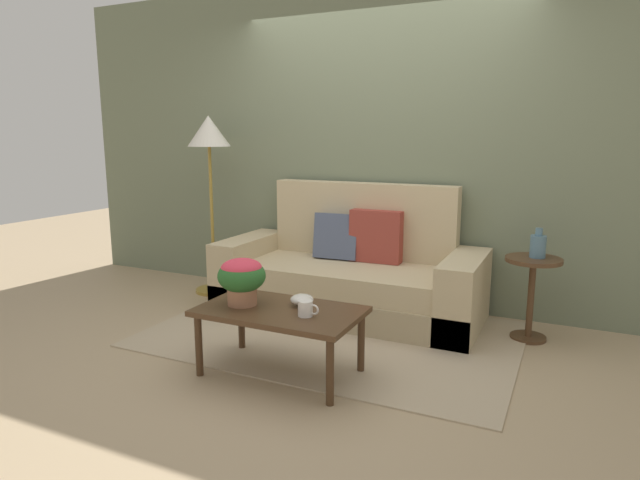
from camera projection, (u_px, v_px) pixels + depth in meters
ground_plane at (327, 339)px, 3.99m from camera, size 14.00×14.00×0.00m
wall_back at (381, 144)px, 4.73m from camera, size 6.40×0.12×2.79m
area_rug at (332, 334)px, 4.08m from camera, size 2.65×1.77×0.01m
couch at (350, 276)px, 4.55m from camera, size 2.16×0.89×1.07m
coffee_table at (280, 316)px, 3.36m from camera, size 0.99×0.58×0.42m
side_table at (532, 284)px, 3.92m from camera, size 0.39×0.39×0.61m
floor_lamp at (209, 147)px, 4.95m from camera, size 0.39×0.39×1.64m
potted_plant at (242, 276)px, 3.40m from camera, size 0.30×0.30×0.29m
coffee_mug at (306, 308)px, 3.20m from camera, size 0.13×0.09×0.09m
snack_bowl at (302, 300)px, 3.40m from camera, size 0.15×0.15×0.07m
table_vase at (538, 246)px, 3.88m from camera, size 0.11×0.11×0.21m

